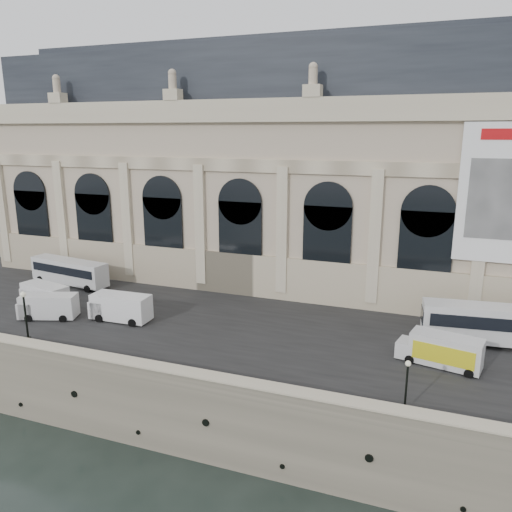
{
  "coord_description": "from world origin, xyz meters",
  "views": [
    {
      "loc": [
        16.93,
        -29.65,
        24.65
      ],
      "look_at": [
        -2.14,
        22.0,
        10.85
      ],
      "focal_mm": 35.0,
      "sensor_mm": 36.0,
      "label": 1
    }
  ],
  "objects_px": {
    "van_a": "(43,295)",
    "box_truck": "(441,350)",
    "van_b": "(46,306)",
    "lamp_right": "(406,387)",
    "van_c": "(118,307)",
    "lamp_left": "(26,317)",
    "bus_left": "(69,271)",
    "bus_right": "(496,324)"
  },
  "relations": [
    {
      "from": "bus_left",
      "to": "bus_right",
      "type": "relative_size",
      "value": 0.88
    },
    {
      "from": "bus_left",
      "to": "van_a",
      "type": "height_order",
      "value": "bus_left"
    },
    {
      "from": "lamp_right",
      "to": "van_b",
      "type": "bearing_deg",
      "value": 171.16
    },
    {
      "from": "bus_left",
      "to": "lamp_left",
      "type": "bearing_deg",
      "value": -61.82
    },
    {
      "from": "van_b",
      "to": "box_truck",
      "type": "relative_size",
      "value": 0.88
    },
    {
      "from": "lamp_right",
      "to": "bus_left",
      "type": "bearing_deg",
      "value": 159.25
    },
    {
      "from": "bus_left",
      "to": "van_a",
      "type": "bearing_deg",
      "value": -70.19
    },
    {
      "from": "van_c",
      "to": "lamp_left",
      "type": "distance_m",
      "value": 8.74
    },
    {
      "from": "van_c",
      "to": "lamp_left",
      "type": "xyz_separation_m",
      "value": [
        -4.51,
        -7.41,
        0.99
      ]
    },
    {
      "from": "van_b",
      "to": "lamp_right",
      "type": "distance_m",
      "value": 36.19
    },
    {
      "from": "bus_left",
      "to": "van_a",
      "type": "relative_size",
      "value": 1.83
    },
    {
      "from": "van_b",
      "to": "lamp_right",
      "type": "relative_size",
      "value": 1.59
    },
    {
      "from": "van_a",
      "to": "box_truck",
      "type": "xyz_separation_m",
      "value": [
        40.79,
        -0.0,
        0.02
      ]
    },
    {
      "from": "van_c",
      "to": "van_b",
      "type": "bearing_deg",
      "value": -163.57
    },
    {
      "from": "lamp_right",
      "to": "lamp_left",
      "type": "bearing_deg",
      "value": 179.51
    },
    {
      "from": "bus_left",
      "to": "van_c",
      "type": "xyz_separation_m",
      "value": [
        12.74,
        -7.93,
        -0.42
      ]
    },
    {
      "from": "bus_right",
      "to": "box_truck",
      "type": "xyz_separation_m",
      "value": [
        -4.47,
        -5.77,
        -0.73
      ]
    },
    {
      "from": "van_b",
      "to": "van_c",
      "type": "bearing_deg",
      "value": 16.43
    },
    {
      "from": "van_b",
      "to": "lamp_right",
      "type": "bearing_deg",
      "value": -8.84
    },
    {
      "from": "van_a",
      "to": "van_c",
      "type": "bearing_deg",
      "value": -3.24
    },
    {
      "from": "bus_right",
      "to": "box_truck",
      "type": "relative_size",
      "value": 1.84
    },
    {
      "from": "van_b",
      "to": "lamp_left",
      "type": "xyz_separation_m",
      "value": [
        2.72,
        -5.28,
        1.1
      ]
    },
    {
      "from": "bus_right",
      "to": "lamp_right",
      "type": "xyz_separation_m",
      "value": [
        -6.66,
        -14.03,
        -0.17
      ]
    },
    {
      "from": "bus_right",
      "to": "lamp_left",
      "type": "xyz_separation_m",
      "value": [
        -39.7,
        -13.75,
        0.32
      ]
    },
    {
      "from": "van_a",
      "to": "van_c",
      "type": "distance_m",
      "value": 10.1
    },
    {
      "from": "box_truck",
      "to": "lamp_right",
      "type": "distance_m",
      "value": 8.57
    },
    {
      "from": "bus_right",
      "to": "lamp_right",
      "type": "distance_m",
      "value": 15.53
    },
    {
      "from": "van_a",
      "to": "box_truck",
      "type": "height_order",
      "value": "box_truck"
    },
    {
      "from": "van_c",
      "to": "lamp_right",
      "type": "xyz_separation_m",
      "value": [
        28.52,
        -7.69,
        0.5
      ]
    },
    {
      "from": "van_a",
      "to": "van_b",
      "type": "xyz_separation_m",
      "value": [
        2.85,
        -2.7,
        -0.03
      ]
    },
    {
      "from": "van_a",
      "to": "van_b",
      "type": "bearing_deg",
      "value": -43.5
    },
    {
      "from": "bus_left",
      "to": "van_c",
      "type": "relative_size",
      "value": 1.8
    },
    {
      "from": "van_b",
      "to": "box_truck",
      "type": "distance_m",
      "value": 38.04
    },
    {
      "from": "bus_right",
      "to": "van_a",
      "type": "relative_size",
      "value": 2.07
    },
    {
      "from": "bus_left",
      "to": "box_truck",
      "type": "distance_m",
      "value": 44.07
    },
    {
      "from": "bus_left",
      "to": "van_c",
      "type": "bearing_deg",
      "value": -31.92
    },
    {
      "from": "van_b",
      "to": "lamp_left",
      "type": "bearing_deg",
      "value": -62.75
    },
    {
      "from": "box_truck",
      "to": "lamp_right",
      "type": "relative_size",
      "value": 1.81
    },
    {
      "from": "bus_left",
      "to": "box_truck",
      "type": "bearing_deg",
      "value": -9.62
    },
    {
      "from": "bus_right",
      "to": "lamp_left",
      "type": "distance_m",
      "value": 42.01
    },
    {
      "from": "lamp_left",
      "to": "bus_left",
      "type": "bearing_deg",
      "value": 118.18
    },
    {
      "from": "lamp_left",
      "to": "bus_right",
      "type": "bearing_deg",
      "value": 19.1
    }
  ]
}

